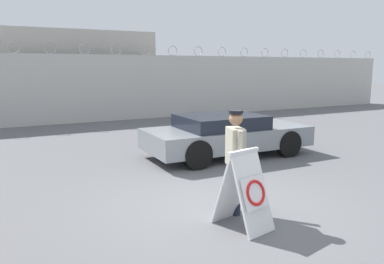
% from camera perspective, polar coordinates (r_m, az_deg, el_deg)
% --- Properties ---
extents(ground_plane, '(90.00, 90.00, 0.00)m').
position_cam_1_polar(ground_plane, '(6.63, 5.14, -11.08)').
color(ground_plane, '#5B5B5E').
extents(perimeter_wall, '(36.00, 0.30, 3.34)m').
position_cam_1_polar(perimeter_wall, '(16.72, -15.79, 6.42)').
color(perimeter_wall, beige).
rests_on(perimeter_wall, ground_plane).
extents(building_block, '(8.71, 5.23, 4.03)m').
position_cam_1_polar(building_block, '(20.34, -19.94, 8.35)').
color(building_block, '#B2ADA3').
rests_on(building_block, ground_plane).
extents(barricade_sign, '(0.72, 0.92, 1.19)m').
position_cam_1_polar(barricade_sign, '(5.62, 8.09, -8.66)').
color(barricade_sign, white).
rests_on(barricade_sign, ground_plane).
extents(security_guard, '(0.51, 0.60, 1.69)m').
position_cam_1_polar(security_guard, '(6.06, 6.62, -3.83)').
color(security_guard, '#232838').
rests_on(security_guard, ground_plane).
extents(parked_car_rear_sedan, '(4.41, 2.01, 1.11)m').
position_cam_1_polar(parked_car_rear_sedan, '(10.06, 5.19, -0.32)').
color(parked_car_rear_sedan, black).
rests_on(parked_car_rear_sedan, ground_plane).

